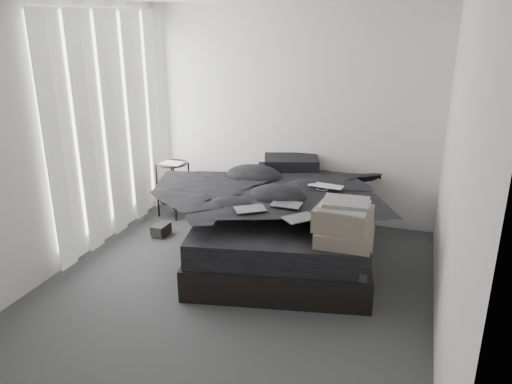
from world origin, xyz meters
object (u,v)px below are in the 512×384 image
(laptop, at_px, (325,181))
(box_lower, at_px, (340,279))
(side_stand, at_px, (174,190))
(bed, at_px, (283,240))

(laptop, height_order, box_lower, laptop)
(side_stand, relative_size, box_lower, 1.33)
(box_lower, bearing_deg, laptop, 111.79)
(bed, distance_m, box_lower, 1.03)
(side_stand, bearing_deg, laptop, -13.17)
(bed, xyz_separation_m, side_stand, (-1.63, 0.61, 0.19))
(bed, bearing_deg, laptop, 7.50)
(side_stand, xyz_separation_m, box_lower, (2.37, -1.33, -0.15))
(side_stand, bearing_deg, bed, -20.52)
(bed, height_order, side_stand, side_stand)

